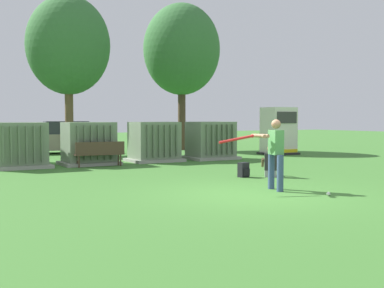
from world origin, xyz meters
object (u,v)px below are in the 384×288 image
at_px(park_bench, 100,152).
at_px(transformer_mid_west, 89,144).
at_px(batter, 274,151).
at_px(parked_car_left_of_center, 64,138).
at_px(sports_ball, 328,194).
at_px(transformer_east, 211,141).
at_px(generator_enclosure, 279,131).
at_px(seated_spectator, 270,164).
at_px(transformer_west, 19,146).
at_px(backpack, 244,170).
at_px(transformer_mid_east, 154,142).

bearing_deg(park_bench, transformer_mid_west, 95.04).
distance_m(batter, parked_car_left_of_center, 15.39).
bearing_deg(sports_ball, transformer_east, 73.53).
height_order(generator_enclosure, seated_spectator, generator_enclosure).
height_order(transformer_mid_west, park_bench, transformer_mid_west).
distance_m(transformer_west, sports_ball, 11.19).
bearing_deg(parked_car_left_of_center, park_bench, -95.12).
xyz_separation_m(backpack, parked_car_left_of_center, (-2.06, 12.81, 0.54)).
xyz_separation_m(transformer_west, parked_car_left_of_center, (3.32, 6.66, -0.04)).
bearing_deg(sports_ball, parked_car_left_of_center, 95.81).
xyz_separation_m(transformer_west, batter, (4.47, -8.69, 0.19)).
bearing_deg(parked_car_left_of_center, seated_spectator, -77.61).
xyz_separation_m(transformer_west, sports_ball, (5.02, -9.98, -0.74)).
bearing_deg(parked_car_left_of_center, transformer_mid_west, -96.65).
height_order(generator_enclosure, park_bench, generator_enclosure).
bearing_deg(transformer_east, generator_enclosure, 9.21).
bearing_deg(sports_ball, generator_enclosure, 55.54).
bearing_deg(parked_car_left_of_center, transformer_west, -116.51).
height_order(transformer_west, generator_enclosure, generator_enclosure).
distance_m(generator_enclosure, backpack, 9.65).
relative_size(seated_spectator, backpack, 2.19).
bearing_deg(sports_ball, transformer_west, 116.70).
xyz_separation_m(batter, parked_car_left_of_center, (-1.15, 15.35, -0.22)).
distance_m(backpack, parked_car_left_of_center, 12.99).
relative_size(transformer_west, seated_spectator, 2.18).
bearing_deg(generator_enclosure, transformer_mid_east, -175.66).
height_order(batter, backpack, batter).
distance_m(transformer_mid_east, transformer_east, 2.62).
distance_m(generator_enclosure, seated_spectator, 9.27).
height_order(batter, seated_spectator, batter).
height_order(seated_spectator, parked_car_left_of_center, parked_car_left_of_center).
relative_size(transformer_west, batter, 1.21).
height_order(transformer_east, parked_car_left_of_center, same).
distance_m(transformer_mid_east, backpack, 6.22).
height_order(transformer_mid_east, parked_car_left_of_center, same).
relative_size(generator_enclosure, parked_car_left_of_center, 0.53).
relative_size(generator_enclosure, sports_ball, 25.56).
xyz_separation_m(transformer_east, generator_enclosure, (4.33, 0.70, 0.35)).
bearing_deg(transformer_east, transformer_mid_east, 176.16).
distance_m(transformer_east, sports_ball, 10.29).
bearing_deg(backpack, transformer_east, 67.11).
relative_size(generator_enclosure, batter, 1.32).
height_order(park_bench, sports_ball, park_bench).
relative_size(transformer_east, batter, 1.21).
relative_size(transformer_mid_east, generator_enclosure, 0.91).
height_order(park_bench, batter, batter).
xyz_separation_m(generator_enclosure, batter, (-7.78, -9.25, -0.16)).
distance_m(transformer_mid_west, seated_spectator, 7.39).
xyz_separation_m(transformer_east, parked_car_left_of_center, (-4.60, 6.80, -0.04)).
bearing_deg(sports_ball, transformer_mid_east, 88.29).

